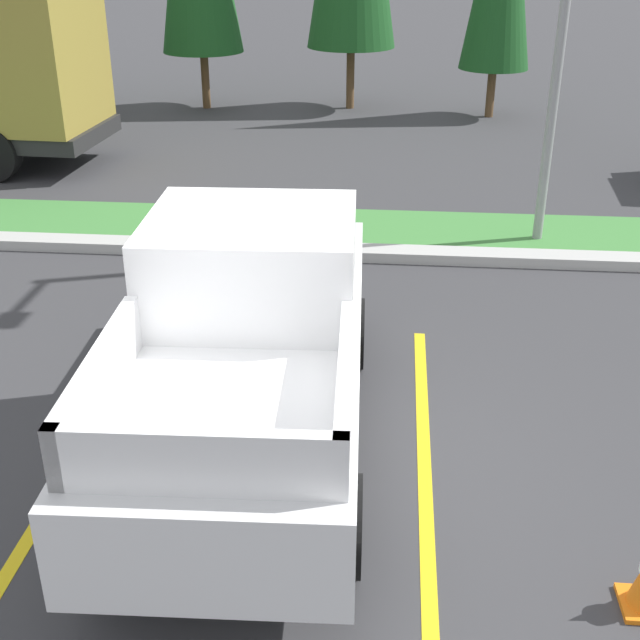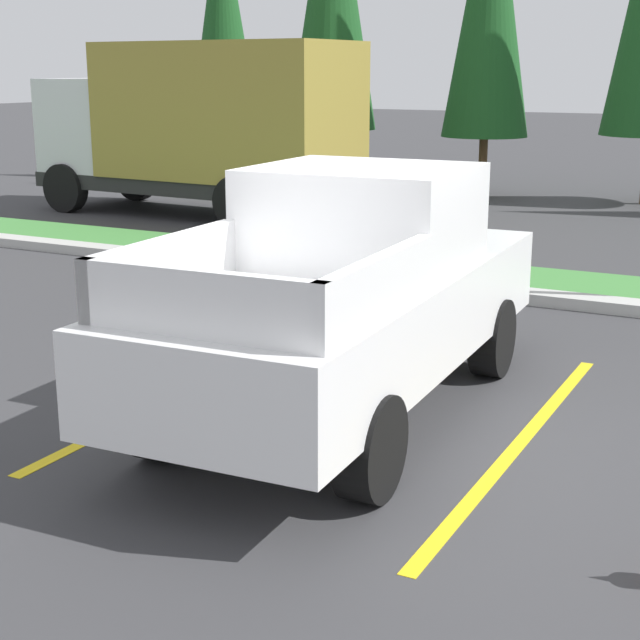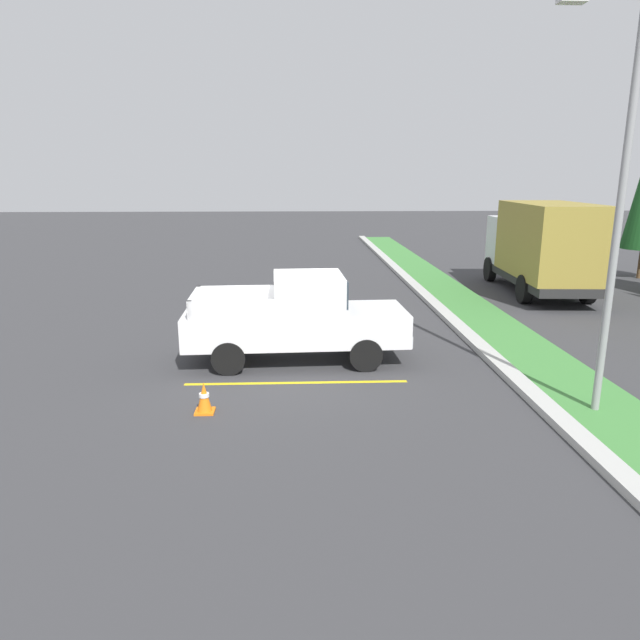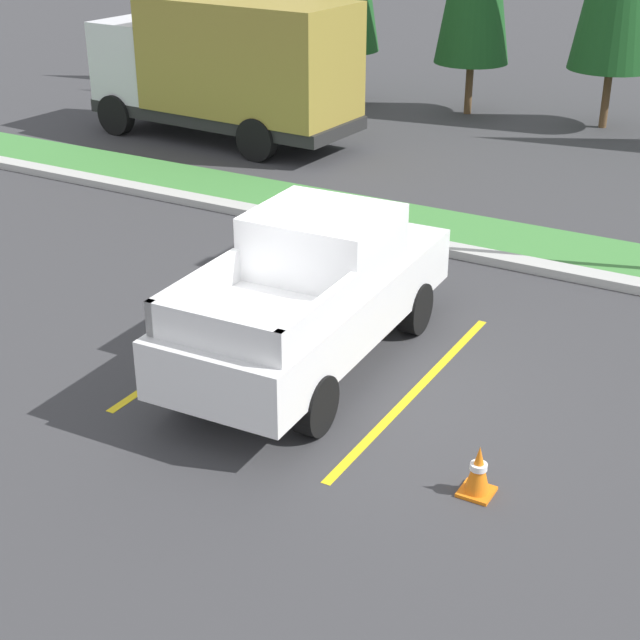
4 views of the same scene
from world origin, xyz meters
The scene contains 9 objects.
ground_plane centered at (0.00, 0.00, 0.00)m, with size 120.00×120.00×0.00m, color #38383A.
parking_line_near centered at (-1.55, 0.26, 0.00)m, with size 0.12×4.80×0.01m, color yellow.
parking_line_far centered at (1.55, 0.26, 0.00)m, with size 0.12×4.80×0.01m, color yellow.
curb_strip centered at (0.00, 5.00, 0.07)m, with size 56.00×0.40×0.15m, color #B2B2AD.
grass_median centered at (0.00, 6.10, 0.03)m, with size 56.00×1.80×0.06m, color #42843D.
pickup_truck_main centered at (0.00, 0.31, 1.04)m, with size 2.13×5.30×2.10m.
cargo_truck_distant centered at (-7.69, 9.42, 1.85)m, with size 6.92×2.82×3.40m.
street_light centered at (3.34, 5.75, 4.16)m, with size 0.24×1.49×7.20m.
traffic_cone centered at (3.06, -1.47, 0.29)m, with size 0.36×0.36×0.60m.
Camera 3 is at (13.21, 0.28, 4.33)m, focal length 32.20 mm.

